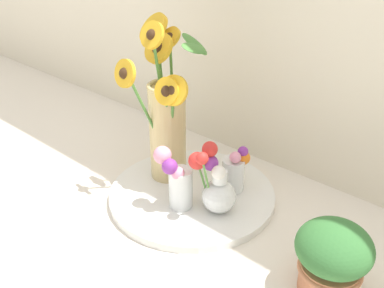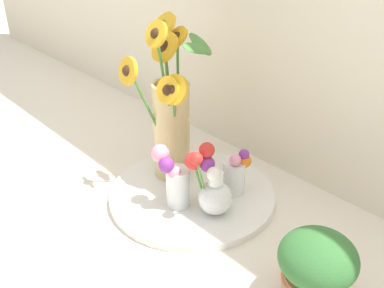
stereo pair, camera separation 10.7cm
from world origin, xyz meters
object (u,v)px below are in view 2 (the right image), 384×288
(serving_tray, at_px, (192,194))
(vase_bulb_right, at_px, (212,187))
(mason_jar_sunflowers, at_px, (170,114))
(vase_small_back, at_px, (235,173))
(vase_small_center, at_px, (174,179))
(potted_plant, at_px, (316,268))

(serving_tray, xyz_separation_m, vase_bulb_right, (0.09, -0.02, 0.08))
(vase_bulb_right, bearing_deg, mason_jar_sunflowers, 167.45)
(vase_bulb_right, xyz_separation_m, vase_small_back, (-0.02, 0.10, -0.01))
(serving_tray, relative_size, vase_small_center, 2.66)
(serving_tray, distance_m, vase_small_center, 0.11)
(mason_jar_sunflowers, relative_size, vase_small_center, 2.62)
(mason_jar_sunflowers, distance_m, vase_bulb_right, 0.23)
(mason_jar_sunflowers, relative_size, vase_bulb_right, 2.38)
(mason_jar_sunflowers, xyz_separation_m, potted_plant, (0.50, -0.08, -0.11))
(serving_tray, height_order, vase_small_back, vase_small_back)
(mason_jar_sunflowers, bearing_deg, vase_small_back, 17.98)
(serving_tray, bearing_deg, potted_plant, -8.46)
(vase_small_center, bearing_deg, serving_tray, 100.34)
(vase_small_center, bearing_deg, potted_plant, 1.53)
(vase_small_center, distance_m, vase_bulb_right, 0.09)
(potted_plant, bearing_deg, serving_tray, 171.54)
(vase_small_back, height_order, potted_plant, potted_plant)
(vase_bulb_right, distance_m, potted_plant, 0.31)
(mason_jar_sunflowers, distance_m, potted_plant, 0.52)
(vase_small_center, xyz_separation_m, vase_bulb_right, (0.08, 0.05, -0.00))
(vase_bulb_right, relative_size, potted_plant, 1.11)
(mason_jar_sunflowers, bearing_deg, vase_small_center, -37.81)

